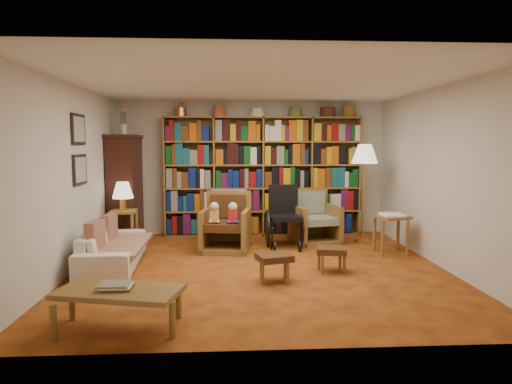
{
  "coord_description": "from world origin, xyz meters",
  "views": [
    {
      "loc": [
        -0.42,
        -6.11,
        1.7
      ],
      "look_at": [
        -0.03,
        0.6,
        0.99
      ],
      "focal_mm": 32.0,
      "sensor_mm": 36.0,
      "label": 1
    }
  ],
  "objects": [
    {
      "name": "armchair_sage",
      "position": [
        1.05,
        1.67,
        0.35
      ],
      "size": [
        0.89,
        0.91,
        0.91
      ],
      "color": "brown",
      "rests_on": "floor"
    },
    {
      "name": "bookshelf",
      "position": [
        0.2,
        2.33,
        1.17
      ],
      "size": [
        3.6,
        0.3,
        2.42
      ],
      "color": "brown",
      "rests_on": "floor"
    },
    {
      "name": "sofa",
      "position": [
        -2.05,
        0.22,
        0.26
      ],
      "size": [
        1.81,
        0.8,
        0.52
      ],
      "primitive_type": "imported",
      "rotation": [
        0.0,
        0.0,
        1.63
      ],
      "color": "silver",
      "rests_on": "floor"
    },
    {
      "name": "wall_back",
      "position": [
        0.0,
        2.5,
        1.25
      ],
      "size": [
        5.0,
        0.0,
        5.0
      ],
      "primitive_type": "plane",
      "rotation": [
        1.57,
        0.0,
        0.0
      ],
      "color": "silver",
      "rests_on": "floor"
    },
    {
      "name": "floor_lamp",
      "position": [
        1.89,
        1.58,
        1.47
      ],
      "size": [
        0.45,
        0.45,
        1.7
      ],
      "color": "gold",
      "rests_on": "floor"
    },
    {
      "name": "side_table_papers",
      "position": [
        2.08,
        0.74,
        0.49
      ],
      "size": [
        0.58,
        0.58,
        0.63
      ],
      "color": "brown",
      "rests_on": "floor"
    },
    {
      "name": "side_table_lamp",
      "position": [
        -2.15,
        1.35,
        0.46
      ],
      "size": [
        0.45,
        0.45,
        0.63
      ],
      "color": "brown",
      "rests_on": "floor"
    },
    {
      "name": "wall_right",
      "position": [
        2.5,
        0.0,
        1.25
      ],
      "size": [
        0.0,
        5.0,
        5.0
      ],
      "primitive_type": "plane",
      "rotation": [
        1.57,
        0.0,
        -1.57
      ],
      "color": "silver",
      "rests_on": "floor"
    },
    {
      "name": "footstool_b",
      "position": [
        0.93,
        -0.22,
        0.27
      ],
      "size": [
        0.45,
        0.4,
        0.33
      ],
      "color": "#4C2E14",
      "rests_on": "floor"
    },
    {
      "name": "sofa_throw",
      "position": [
        -2.0,
        0.22,
        0.3
      ],
      "size": [
        0.81,
        1.49,
        0.04
      ],
      "primitive_type": "cube",
      "rotation": [
        0.0,
        0.0,
        0.01
      ],
      "color": "#C5B790",
      "rests_on": "sofa"
    },
    {
      "name": "ceiling",
      "position": [
        0.0,
        0.0,
        2.5
      ],
      "size": [
        5.0,
        5.0,
        0.0
      ],
      "primitive_type": "plane",
      "rotation": [
        3.14,
        0.0,
        0.0
      ],
      "color": "white",
      "rests_on": "wall_back"
    },
    {
      "name": "footstool_a",
      "position": [
        0.13,
        -0.61,
        0.28
      ],
      "size": [
        0.49,
        0.44,
        0.34
      ],
      "color": "#4C2E14",
      "rests_on": "floor"
    },
    {
      "name": "curio_cabinet",
      "position": [
        -2.25,
        2.0,
        0.95
      ],
      "size": [
        0.5,
        0.95,
        2.4
      ],
      "color": "#38160F",
      "rests_on": "floor"
    },
    {
      "name": "wall_front",
      "position": [
        0.0,
        -2.5,
        1.25
      ],
      "size": [
        5.0,
        0.0,
        5.0
      ],
      "primitive_type": "plane",
      "rotation": [
        -1.57,
        0.0,
        0.0
      ],
      "color": "silver",
      "rests_on": "floor"
    },
    {
      "name": "framed_pictures",
      "position": [
        -2.48,
        0.3,
        1.62
      ],
      "size": [
        0.03,
        0.52,
        0.97
      ],
      "color": "black",
      "rests_on": "wall_left"
    },
    {
      "name": "coffee_table",
      "position": [
        -1.44,
        -1.98,
        0.33
      ],
      "size": [
        1.21,
        0.8,
        0.43
      ],
      "color": "brown",
      "rests_on": "floor"
    },
    {
      "name": "wheelchair",
      "position": [
        0.49,
        1.35,
        0.47
      ],
      "size": [
        0.59,
        0.82,
        1.02
      ],
      "color": "black",
      "rests_on": "floor"
    },
    {
      "name": "table_lamp",
      "position": [
        -2.15,
        1.35,
        0.94
      ],
      "size": [
        0.34,
        0.34,
        0.46
      ],
      "color": "gold",
      "rests_on": "side_table_lamp"
    },
    {
      "name": "cushion_left",
      "position": [
        -2.18,
        0.57,
        0.45
      ],
      "size": [
        0.16,
        0.4,
        0.39
      ],
      "primitive_type": "cube",
      "rotation": [
        0.0,
        0.0,
        -0.09
      ],
      "color": "maroon",
      "rests_on": "sofa"
    },
    {
      "name": "wall_left",
      "position": [
        -2.5,
        0.0,
        1.25
      ],
      "size": [
        0.0,
        5.0,
        5.0
      ],
      "primitive_type": "plane",
      "rotation": [
        1.57,
        0.0,
        1.57
      ],
      "color": "silver",
      "rests_on": "floor"
    },
    {
      "name": "cushion_right",
      "position": [
        -2.18,
        -0.13,
        0.45
      ],
      "size": [
        0.17,
        0.42,
        0.41
      ],
      "primitive_type": "cube",
      "rotation": [
        0.0,
        0.0,
        -0.09
      ],
      "color": "maroon",
      "rests_on": "sofa"
    },
    {
      "name": "floor",
      "position": [
        0.0,
        0.0,
        0.0
      ],
      "size": [
        5.0,
        5.0,
        0.0
      ],
      "primitive_type": "plane",
      "color": "#AB561A",
      "rests_on": "ground"
    },
    {
      "name": "armchair_leather",
      "position": [
        -0.49,
        1.18,
        0.39
      ],
      "size": [
        0.86,
        0.9,
        0.95
      ],
      "color": "brown",
      "rests_on": "floor"
    }
  ]
}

